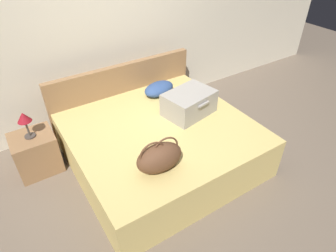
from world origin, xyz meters
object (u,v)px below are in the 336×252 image
object	(u,v)px
bed	(162,145)
pillow_near_headboard	(159,89)
duffel_bag	(159,157)
nightstand	(36,153)
hard_case_large	(189,103)
table_lamp	(24,119)

from	to	relation	value
bed	pillow_near_headboard	xyz separation A→B (m)	(0.35, 0.61, 0.32)
duffel_bag	nightstand	distance (m)	1.51
duffel_bag	nightstand	xyz separation A→B (m)	(-0.88, 1.17, -0.40)
bed	hard_case_large	bearing A→B (deg)	9.05
nightstand	table_lamp	size ratio (longest dim) A/B	1.53
bed	pillow_near_headboard	world-z (taller)	pillow_near_headboard
pillow_near_headboard	table_lamp	distance (m)	1.57
bed	pillow_near_headboard	bearing A→B (deg)	60.53
duffel_bag	pillow_near_headboard	distance (m)	1.33
pillow_near_headboard	nightstand	world-z (taller)	pillow_near_headboard
hard_case_large	nightstand	world-z (taller)	hard_case_large
bed	pillow_near_headboard	size ratio (longest dim) A/B	4.55
duffel_bag	table_lamp	bearing A→B (deg)	126.95
table_lamp	pillow_near_headboard	bearing A→B (deg)	-1.03
bed	nightstand	world-z (taller)	bed
pillow_near_headboard	hard_case_large	bearing A→B (deg)	-83.33
hard_case_large	table_lamp	world-z (taller)	table_lamp
bed	table_lamp	distance (m)	1.44
bed	duffel_bag	bearing A→B (deg)	-123.04
hard_case_large	pillow_near_headboard	world-z (taller)	hard_case_large
hard_case_large	table_lamp	bearing A→B (deg)	149.59
bed	duffel_bag	distance (m)	0.74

